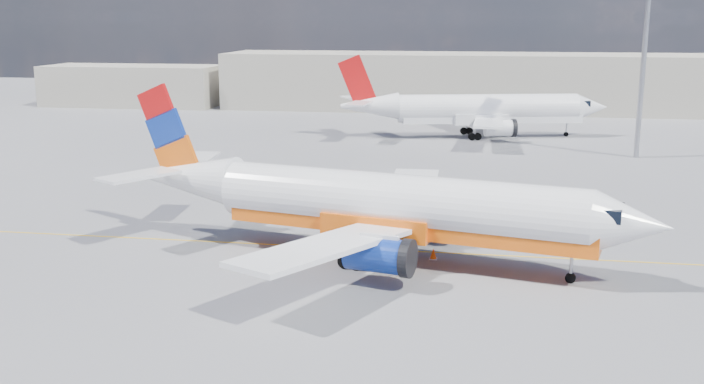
% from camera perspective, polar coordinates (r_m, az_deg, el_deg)
% --- Properties ---
extents(ground, '(240.00, 240.00, 0.00)m').
position_cam_1_polar(ground, '(42.71, -0.71, -5.26)').
color(ground, slate).
rests_on(ground, ground).
extents(taxi_line, '(70.00, 0.15, 0.01)m').
position_cam_1_polar(taxi_line, '(45.53, -0.05, -4.11)').
color(taxi_line, gold).
rests_on(taxi_line, ground).
extents(terminal_main, '(70.00, 14.00, 8.00)m').
position_cam_1_polar(terminal_main, '(115.40, 8.38, 7.95)').
color(terminal_main, '#B3AC9A').
rests_on(terminal_main, ground).
extents(terminal_annex, '(26.00, 10.00, 6.00)m').
position_cam_1_polar(terminal_annex, '(123.98, -15.65, 7.47)').
color(terminal_annex, '#B3AC9A').
rests_on(terminal_annex, ground).
extents(main_jet, '(30.90, 23.71, 9.33)m').
position_cam_1_polar(main_jet, '(42.69, 2.17, -0.94)').
color(main_jet, white).
rests_on(main_jet, ground).
extents(second_jet, '(30.40, 23.33, 9.17)m').
position_cam_1_polar(second_jet, '(88.35, 9.22, 5.92)').
color(second_jet, white).
rests_on(second_jet, ground).
extents(gse_tug, '(2.99, 2.15, 1.97)m').
position_cam_1_polar(gse_tug, '(49.12, 10.39, -1.95)').
color(gse_tug, black).
rests_on(gse_tug, ground).
extents(traffic_cone, '(0.44, 0.44, 0.62)m').
position_cam_1_polar(traffic_cone, '(43.71, 5.93, -4.49)').
color(traffic_cone, white).
rests_on(traffic_cone, ground).
extents(floodlight_mast, '(1.64, 1.64, 22.44)m').
position_cam_1_polar(floodlight_mast, '(78.55, 20.69, 12.07)').
color(floodlight_mast, '#9D9EA5').
rests_on(floodlight_mast, ground).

